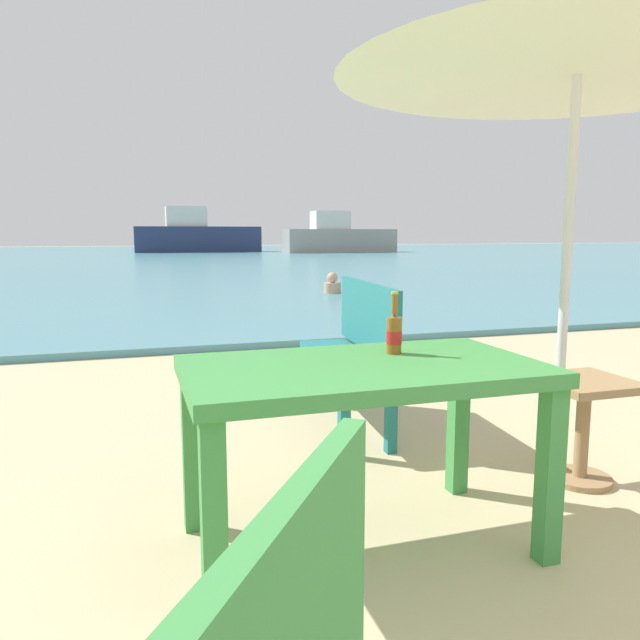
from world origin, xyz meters
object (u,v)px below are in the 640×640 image
object	(u,v)px
beer_bottle_amber	(394,332)
side_table_wood	(583,415)
boat_ferry	(338,238)
bench_teal_center	(354,345)
boat_barge	(196,236)
patio_umbrella	(580,31)
swimmer_person	(332,285)
picnic_table_green	(362,390)

from	to	relation	value
beer_bottle_amber	side_table_wood	world-z (taller)	beer_bottle_amber
side_table_wood	boat_ferry	bearing A→B (deg)	72.87
beer_bottle_amber	bench_teal_center	size ratio (longest dim) A/B	0.22
boat_barge	patio_umbrella	bearing A→B (deg)	-93.49
beer_bottle_amber	swimmer_person	world-z (taller)	beer_bottle_amber
patio_umbrella	boat_ferry	distance (m)	34.62
beer_bottle_amber	swimmer_person	bearing A→B (deg)	72.91
boat_ferry	beer_bottle_amber	bearing A→B (deg)	-108.82
picnic_table_green	boat_barge	xyz separation A→B (m)	(3.22, 36.36, 0.43)
beer_bottle_amber	swimmer_person	size ratio (longest dim) A/B	0.65
beer_bottle_amber	boat_barge	size ratio (longest dim) A/B	0.03
patio_umbrella	boat_barge	world-z (taller)	boat_barge
picnic_table_green	bench_teal_center	xyz separation A→B (m)	(0.52, 1.48, -0.11)
side_table_wood	boat_ferry	distance (m)	34.35
swimmer_person	boat_ferry	distance (m)	25.29
boat_ferry	bench_teal_center	bearing A→B (deg)	-109.04
picnic_table_green	patio_umbrella	distance (m)	1.78
bench_teal_center	boat_barge	xyz separation A→B (m)	(2.70, 34.88, 0.53)
picnic_table_green	boat_barge	world-z (taller)	boat_barge
boat_barge	beer_bottle_amber	bearing A→B (deg)	-94.77
picnic_table_green	beer_bottle_amber	bearing A→B (deg)	35.56
picnic_table_green	swimmer_person	world-z (taller)	picnic_table_green
beer_bottle_amber	bench_teal_center	bearing A→B (deg)	76.36
bench_teal_center	boat_barge	distance (m)	34.98
swimmer_person	boat_barge	size ratio (longest dim) A/B	0.05
bench_teal_center	swimmer_person	xyz separation A→B (m)	(2.47, 7.76, -0.30)
side_table_wood	boat_ferry	xyz separation A→B (m)	(10.12, 32.82, 0.62)
side_table_wood	bench_teal_center	distance (m)	1.47
picnic_table_green	side_table_wood	xyz separation A→B (m)	(1.31, 0.25, -0.30)
beer_bottle_amber	boat_ferry	bearing A→B (deg)	71.18
beer_bottle_amber	bench_teal_center	distance (m)	1.41
bench_teal_center	picnic_table_green	bearing A→B (deg)	-109.50
picnic_table_green	beer_bottle_amber	distance (m)	0.32
side_table_wood	picnic_table_green	bearing A→B (deg)	-169.02
swimmer_person	boat_barge	xyz separation A→B (m)	(0.22, 27.11, 0.84)
side_table_wood	swimmer_person	size ratio (longest dim) A/B	1.32
swimmer_person	boat_ferry	world-z (taller)	boat_ferry
patio_umbrella	side_table_wood	bearing A→B (deg)	30.12
swimmer_person	boat_barge	bearing A→B (deg)	89.53
side_table_wood	boat_barge	distance (m)	36.16
picnic_table_green	swimmer_person	distance (m)	9.73
side_table_wood	swimmer_person	distance (m)	9.15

